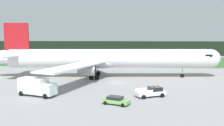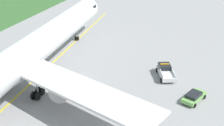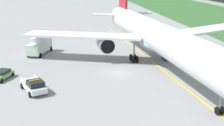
% 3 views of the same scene
% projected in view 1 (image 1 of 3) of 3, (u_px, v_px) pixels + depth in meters
% --- Properties ---
extents(ground, '(320.00, 320.00, 0.00)m').
position_uv_depth(ground, '(116.00, 83.00, 56.42)').
color(ground, gray).
extents(grass_verge, '(320.00, 39.29, 0.04)m').
position_uv_depth(grass_verge, '(122.00, 61.00, 103.27)').
color(grass_verge, '#35632E').
rests_on(grass_verge, ground).
extents(distant_tree_line, '(288.00, 7.44, 7.77)m').
position_uv_depth(distant_tree_line, '(124.00, 48.00, 135.84)').
color(distant_tree_line, black).
rests_on(distant_tree_line, ground).
extents(taxiway_centerline_main, '(82.01, 6.59, 0.01)m').
position_uv_depth(taxiway_centerline_main, '(108.00, 77.00, 63.49)').
color(taxiway_centerline_main, yellow).
rests_on(taxiway_centerline_main, ground).
extents(airliner, '(60.44, 44.83, 14.25)m').
position_uv_depth(airliner, '(105.00, 59.00, 62.92)').
color(airliner, silver).
rests_on(airliner, ground).
extents(ops_pickup_truck, '(5.75, 4.01, 1.94)m').
position_uv_depth(ops_pickup_truck, '(151.00, 92.00, 43.28)').
color(ops_pickup_truck, silver).
rests_on(ops_pickup_truck, ground).
extents(catering_truck, '(7.57, 4.58, 3.46)m').
position_uv_depth(catering_truck, '(36.00, 86.00, 43.88)').
color(catering_truck, silver).
rests_on(catering_truck, ground).
extents(staff_car, '(4.67, 3.28, 1.30)m').
position_uv_depth(staff_car, '(116.00, 100.00, 38.51)').
color(staff_car, '#74AF57').
rests_on(staff_car, ground).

